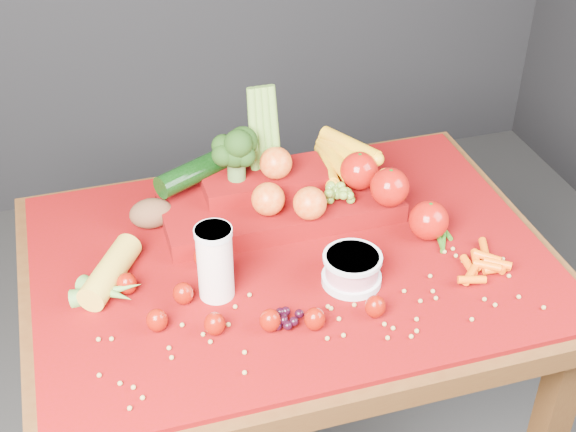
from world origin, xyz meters
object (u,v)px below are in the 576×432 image
object	(u,v)px
milk_glass	(215,260)
produce_mound	(295,189)
yogurt_bowl	(352,268)
table	(291,294)

from	to	relation	value
milk_glass	produce_mound	world-z (taller)	produce_mound
produce_mound	yogurt_bowl	bearing A→B (deg)	-81.91
table	milk_glass	distance (m)	0.27
table	milk_glass	xyz separation A→B (m)	(-0.17, -0.07, 0.19)
milk_glass	produce_mound	bearing A→B (deg)	44.58
produce_mound	milk_glass	bearing A→B (deg)	-135.42
milk_glass	yogurt_bowl	bearing A→B (deg)	-8.79
table	yogurt_bowl	bearing A→B (deg)	-51.24
table	milk_glass	world-z (taller)	milk_glass
table	yogurt_bowl	xyz separation A→B (m)	(0.09, -0.11, 0.14)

